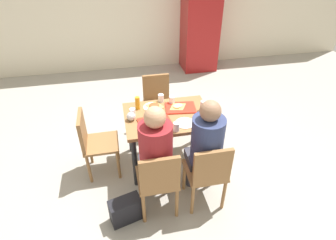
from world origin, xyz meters
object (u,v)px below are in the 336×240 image
object	(u,v)px
person_in_red	(155,151)
handbag	(126,210)
tray_red_far	(180,108)
paper_plate_near_edge	(185,123)
person_in_brown_jacket	(205,144)
chair_far_side	(157,100)
plastic_cup_b	(176,127)
main_table	(168,123)
plastic_cup_a	(161,98)
plastic_cup_d	(172,100)
chair_near_right	(208,172)
pizza_slice_b	(178,106)
condiment_bottle	(138,103)
soda_can	(203,106)
drink_fridge	(200,24)
chair_near_left	(158,179)
pizza_slice_c	(154,106)
plastic_cup_c	(133,113)
paper_plate_center	(152,107)
tray_red_near	(155,122)
foil_bundle	(131,116)
pizza_slice_a	(154,122)

from	to	relation	value
person_in_red	handbag	world-z (taller)	person_in_red
tray_red_far	paper_plate_near_edge	world-z (taller)	tray_red_far
person_in_brown_jacket	tray_red_far	bearing A→B (deg)	95.94
chair_far_side	tray_red_far	bearing A→B (deg)	-74.66
plastic_cup_b	main_table	bearing A→B (deg)	94.55
plastic_cup_a	plastic_cup_d	world-z (taller)	same
chair_near_right	pizza_slice_b	world-z (taller)	chair_near_right
condiment_bottle	chair_near_right	bearing A→B (deg)	-58.88
plastic_cup_d	soda_can	size ratio (longest dim) A/B	0.82
person_in_red	plastic_cup_d	distance (m)	0.93
person_in_brown_jacket	plastic_cup_a	distance (m)	0.98
pizza_slice_b	person_in_red	bearing A→B (deg)	-118.28
pizza_slice_b	plastic_cup_d	size ratio (longest dim) A/B	2.21
chair_far_side	drink_fridge	size ratio (longest dim) A/B	0.45
paper_plate_near_edge	plastic_cup_a	xyz separation A→B (m)	(-0.18, 0.52, 0.05)
chair_near_left	plastic_cup_d	size ratio (longest dim) A/B	8.46
pizza_slice_c	plastic_cup_d	world-z (taller)	plastic_cup_d
paper_plate_near_edge	plastic_cup_c	world-z (taller)	plastic_cup_c
chair_far_side	person_in_red	world-z (taller)	person_in_red
paper_plate_center	chair_near_right	bearing A→B (deg)	-67.22
main_table	paper_plate_center	distance (m)	0.28
chair_far_side	soda_can	xyz separation A→B (m)	(0.43, -0.74, 0.29)
chair_near_right	tray_red_far	xyz separation A→B (m)	(-0.08, 0.87, 0.24)
chair_far_side	tray_red_near	size ratio (longest dim) A/B	2.35
chair_near_right	drink_fridge	size ratio (longest dim) A/B	0.45
paper_plate_near_edge	condiment_bottle	bearing A→B (deg)	139.44
plastic_cup_c	drink_fridge	distance (m)	3.26
person_in_red	plastic_cup_b	xyz separation A→B (m)	(0.28, 0.30, 0.03)
chair_near_left	foil_bundle	bearing A→B (deg)	103.47
paper_plate_near_edge	plastic_cup_d	size ratio (longest dim) A/B	2.20
foil_bundle	main_table	bearing A→B (deg)	2.49
plastic_cup_b	soda_can	world-z (taller)	soda_can
chair_near_right	pizza_slice_c	size ratio (longest dim) A/B	3.58
plastic_cup_d	foil_bundle	xyz separation A→B (m)	(-0.53, -0.26, 0.00)
chair_far_side	drink_fridge	xyz separation A→B (m)	(1.27, 2.09, 0.46)
main_table	pizza_slice_a	world-z (taller)	pizza_slice_a
chair_near_right	handbag	size ratio (longest dim) A/B	2.64
main_table	pizza_slice_c	distance (m)	0.28
tray_red_near	paper_plate_center	distance (m)	0.34
tray_red_far	pizza_slice_c	size ratio (longest dim) A/B	1.52
chair_far_side	tray_red_far	size ratio (longest dim) A/B	2.35
paper_plate_near_edge	chair_far_side	bearing A→B (deg)	98.95
plastic_cup_b	condiment_bottle	distance (m)	0.63
person_in_brown_jacket	tray_red_near	bearing A→B (deg)	131.45
person_in_brown_jacket	handbag	bearing A→B (deg)	-169.66
pizza_slice_b	plastic_cup_c	size ratio (longest dim) A/B	2.21
plastic_cup_c	handbag	bearing A→B (deg)	-103.43
person_in_red	plastic_cup_c	xyz separation A→B (m)	(-0.15, 0.67, 0.03)
plastic_cup_a	plastic_cup_b	size ratio (longest dim) A/B	1.00
pizza_slice_b	plastic_cup_c	bearing A→B (deg)	-172.36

